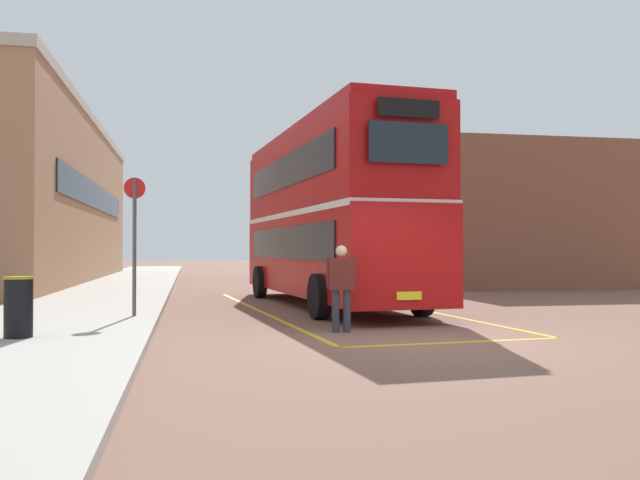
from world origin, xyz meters
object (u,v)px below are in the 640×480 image
Objects in this scene: single_deck_bus at (337,247)px; litter_bin at (19,307)px; double_decker_bus at (328,213)px; bus_stop_sign at (134,233)px; pedestrian_boarding at (341,283)px.

single_deck_bus reaches higher than litter_bin.
double_decker_bus is at bearing 45.87° from litter_bin.
bus_stop_sign is at bearing 64.66° from litter_bin.
single_deck_bus is at bearing 65.83° from bus_stop_sign.
double_decker_bus reaches higher than pedestrian_boarding.
single_deck_bus is 9.05× the size of litter_bin.
single_deck_bus is 20.81m from bus_stop_sign.
single_deck_bus is 5.43× the size of pedestrian_boarding.
bus_stop_sign reaches higher than pedestrian_boarding.
double_decker_bus is 9.29m from litter_bin.
litter_bin is (-5.39, -0.78, -0.29)m from pedestrian_boarding.
pedestrian_boarding is at bearing -99.29° from double_decker_bus.
litter_bin is at bearing -114.34° from single_deck_bus.
double_decker_bus reaches higher than bus_stop_sign.
pedestrian_boarding is (-4.64, -21.39, -0.72)m from single_deck_bus.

